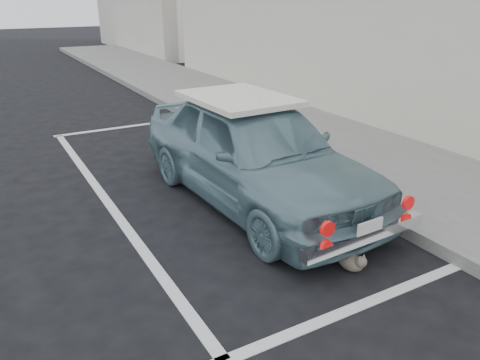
% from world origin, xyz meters
% --- Properties ---
extents(ground, '(80.00, 80.00, 0.00)m').
position_xyz_m(ground, '(0.00, 0.00, 0.00)').
color(ground, black).
rests_on(ground, ground).
extents(sidewalk, '(2.80, 40.00, 0.15)m').
position_xyz_m(sidewalk, '(3.20, 2.00, 0.07)').
color(sidewalk, slate).
rests_on(sidewalk, ground).
extents(pline_rear, '(3.00, 0.12, 0.01)m').
position_xyz_m(pline_rear, '(0.50, -0.50, 0.00)').
color(pline_rear, silver).
rests_on(pline_rear, ground).
extents(pline_front, '(3.00, 0.12, 0.01)m').
position_xyz_m(pline_front, '(0.50, 6.50, 0.00)').
color(pline_front, silver).
rests_on(pline_front, ground).
extents(pline_side, '(0.12, 7.00, 0.01)m').
position_xyz_m(pline_side, '(-0.90, 3.00, 0.00)').
color(pline_side, silver).
rests_on(pline_side, ground).
extents(retro_coupe, '(1.81, 4.18, 1.40)m').
position_xyz_m(retro_coupe, '(0.86, 1.96, 0.71)').
color(retro_coupe, slate).
rests_on(retro_coupe, ground).
extents(cat, '(0.22, 0.44, 0.24)m').
position_xyz_m(cat, '(0.82, -0.01, 0.11)').
color(cat, '#726757').
rests_on(cat, ground).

